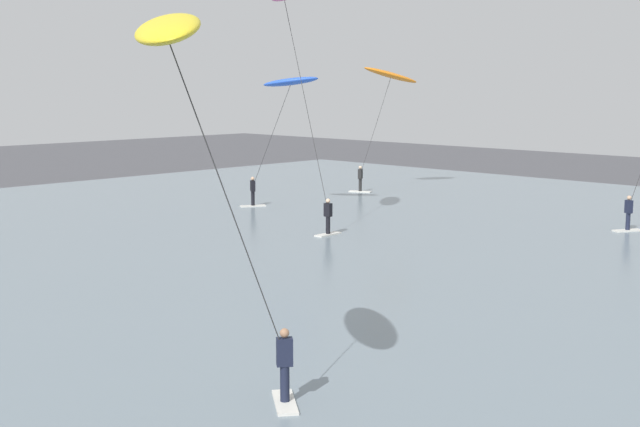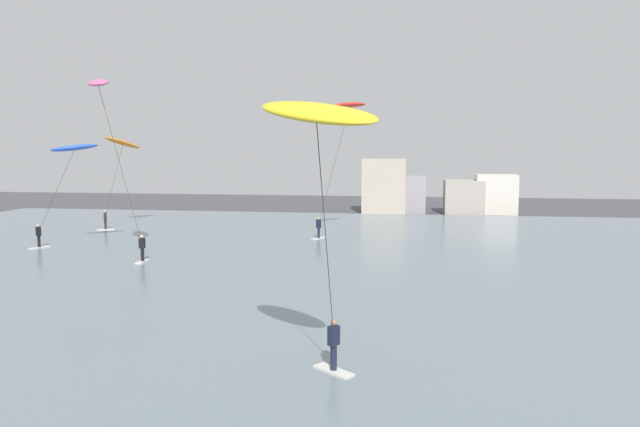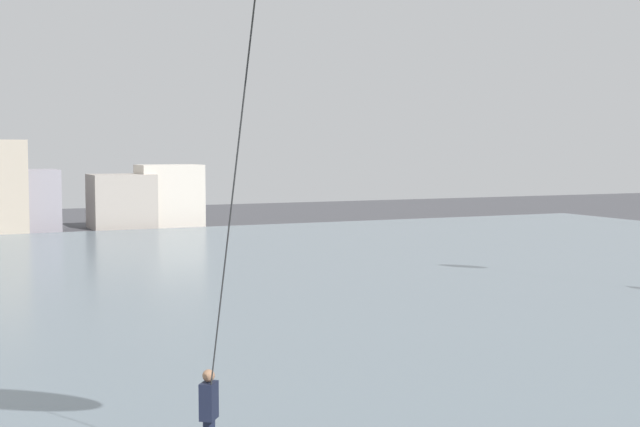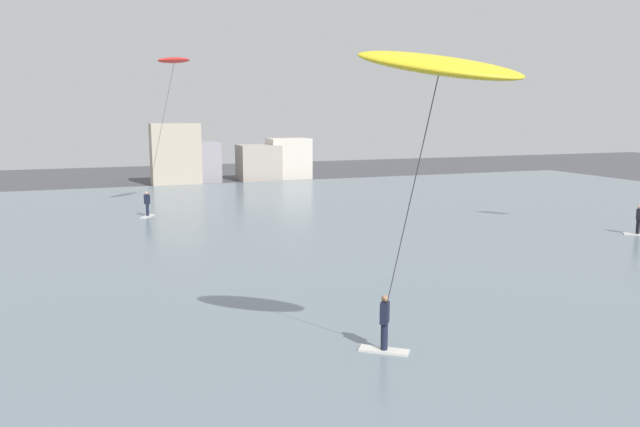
{
  "view_description": "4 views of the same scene",
  "coord_description": "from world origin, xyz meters",
  "views": [
    {
      "loc": [
        11.36,
        1.57,
        6.8
      ],
      "look_at": [
        -0.15,
        13.39,
        4.29
      ],
      "focal_mm": 47.74,
      "sensor_mm": 36.0,
      "label": 1
    },
    {
      "loc": [
        0.85,
        -3.51,
        6.9
      ],
      "look_at": [
        -1.94,
        15.8,
        4.69
      ],
      "focal_mm": 32.38,
      "sensor_mm": 36.0,
      "label": 2
    },
    {
      "loc": [
        -5.41,
        -0.16,
        5.28
      ],
      "look_at": [
        -0.43,
        10.72,
        4.4
      ],
      "focal_mm": 50.29,
      "sensor_mm": 36.0,
      "label": 3
    },
    {
      "loc": [
        -8.57,
        -1.28,
        6.74
      ],
      "look_at": [
        -3.01,
        13.64,
        4.11
      ],
      "focal_mm": 34.23,
      "sensor_mm": 36.0,
      "label": 4
    }
  ],
  "objects": [
    {
      "name": "water_bay",
      "position": [
        0.0,
        30.59,
        0.05
      ],
      "size": [
        84.0,
        52.0,
        0.1
      ],
      "primitive_type": "cube",
      "color": "slate",
      "rests_on": "ground"
    },
    {
      "name": "far_shore_buildings",
      "position": [
        3.76,
        58.83,
        2.23
      ],
      "size": [
        16.06,
        5.01,
        5.8
      ],
      "color": "#B7A893",
      "rests_on": "ground"
    }
  ]
}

